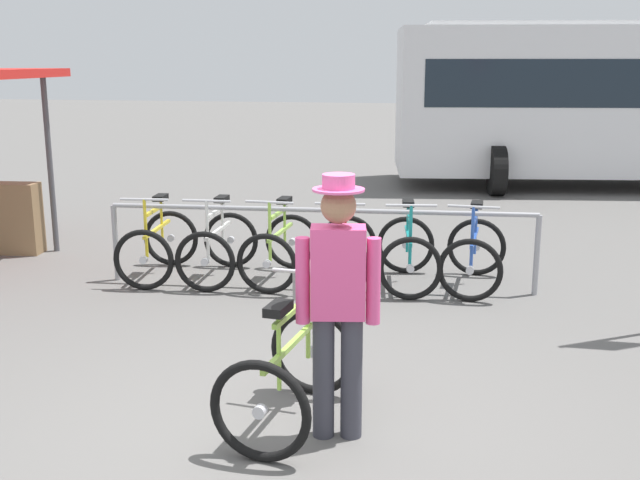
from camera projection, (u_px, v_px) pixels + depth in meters
name	position (u px, v px, depth m)	size (l,w,h in m)	color
ground_plane	(276.00, 436.00, 4.98)	(80.00, 80.00, 0.00)	#605E5B
bike_rack_rail	(319.00, 224.00, 8.09)	(4.60, 0.37, 0.88)	#99999E
racked_bike_yellow	(158.00, 245.00, 8.56)	(0.76, 1.16, 0.97)	black
racked_bike_white	(218.00, 247.00, 8.48)	(0.70, 1.11, 0.97)	black
racked_bike_lime	(280.00, 249.00, 8.39)	(0.70, 1.14, 0.98)	black
racked_bike_red	(343.00, 251.00, 8.31)	(0.72, 1.12, 0.97)	black
racked_bike_teal	(408.00, 253.00, 8.23)	(0.80, 1.19, 0.98)	black
racked_bike_blue	(474.00, 255.00, 8.14)	(0.73, 1.13, 0.97)	black
featured_bicycle	(295.00, 350.00, 5.14)	(0.79, 1.24, 1.09)	black
person_with_featured_bike	(338.00, 297.00, 4.76)	(0.52, 0.32, 1.72)	#383842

